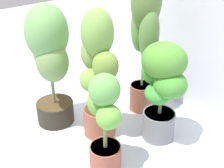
{
  "coord_description": "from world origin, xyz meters",
  "views": [
    {
      "loc": [
        1.35,
        -1.0,
        1.3
      ],
      "look_at": [
        0.1,
        0.17,
        0.39
      ],
      "focal_mm": 46.16,
      "sensor_mm": 36.0,
      "label": 1
    }
  ],
  "objects_px": {
    "potted_plant_back_right": "(162,84)",
    "potted_plant_front_right": "(105,120)",
    "potted_plant_front_left": "(50,56)",
    "potted_plant_back_center": "(145,31)",
    "potted_plant_center": "(98,71)"
  },
  "relations": [
    {
      "from": "potted_plant_front_right",
      "to": "potted_plant_back_right",
      "type": "relative_size",
      "value": 0.9
    },
    {
      "from": "potted_plant_back_center",
      "to": "potted_plant_front_left",
      "type": "bearing_deg",
      "value": -118.41
    },
    {
      "from": "potted_plant_back_right",
      "to": "potted_plant_back_center",
      "type": "bearing_deg",
      "value": 150.62
    },
    {
      "from": "potted_plant_back_center",
      "to": "potted_plant_center",
      "type": "bearing_deg",
      "value": -88.43
    },
    {
      "from": "potted_plant_center",
      "to": "potted_plant_back_right",
      "type": "height_order",
      "value": "potted_plant_center"
    },
    {
      "from": "potted_plant_center",
      "to": "potted_plant_back_right",
      "type": "relative_size",
      "value": 1.28
    },
    {
      "from": "potted_plant_front_right",
      "to": "potted_plant_center",
      "type": "bearing_deg",
      "value": 145.45
    },
    {
      "from": "potted_plant_back_right",
      "to": "potted_plant_front_right",
      "type": "bearing_deg",
      "value": -95.11
    },
    {
      "from": "potted_plant_back_center",
      "to": "potted_plant_front_right",
      "type": "height_order",
      "value": "potted_plant_back_center"
    },
    {
      "from": "potted_plant_center",
      "to": "potted_plant_front_right",
      "type": "distance_m",
      "value": 0.37
    },
    {
      "from": "potted_plant_front_right",
      "to": "potted_plant_back_center",
      "type": "bearing_deg",
      "value": 114.02
    },
    {
      "from": "potted_plant_back_center",
      "to": "potted_plant_back_right",
      "type": "height_order",
      "value": "potted_plant_back_center"
    },
    {
      "from": "potted_plant_front_right",
      "to": "potted_plant_front_left",
      "type": "bearing_deg",
      "value": 175.84
    },
    {
      "from": "potted_plant_front_left",
      "to": "potted_plant_front_right",
      "type": "bearing_deg",
      "value": -4.16
    },
    {
      "from": "potted_plant_front_left",
      "to": "potted_plant_back_right",
      "type": "bearing_deg",
      "value": 32.45
    }
  ]
}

